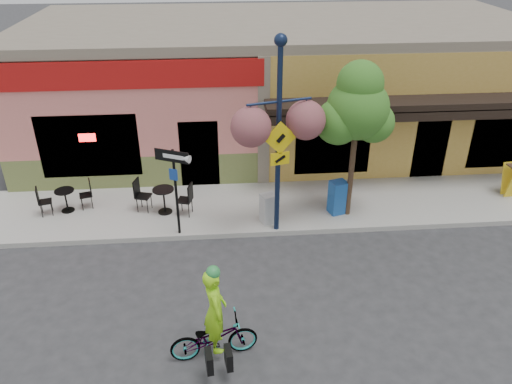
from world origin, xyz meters
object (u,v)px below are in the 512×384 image
(building, at_px, (280,82))
(cyclist_rider, at_px, (216,320))
(one_way_sign, at_px, (176,193))
(bicycle, at_px, (214,338))
(lamp_post, at_px, (278,140))
(street_tree, at_px, (354,142))
(newspaper_box_blue, at_px, (338,197))
(newspaper_box_grey, at_px, (268,208))

(building, height_order, cyclist_rider, building)
(cyclist_rider, relative_size, one_way_sign, 0.74)
(bicycle, xyz_separation_m, one_way_sign, (-0.90, 4.27, 0.93))
(lamp_post, distance_m, one_way_sign, 2.99)
(one_way_sign, height_order, street_tree, street_tree)
(cyclist_rider, bearing_deg, bicycle, 82.06)
(cyclist_rider, height_order, one_way_sign, one_way_sign)
(newspaper_box_blue, xyz_separation_m, newspaper_box_grey, (-2.03, -0.34, -0.07))
(one_way_sign, bearing_deg, newspaper_box_blue, 33.49)
(building, xyz_separation_m, bicycle, (-2.64, -11.12, -1.80))
(building, distance_m, newspaper_box_blue, 6.41)
(building, xyz_separation_m, cyclist_rider, (-2.59, -11.12, -1.34))
(building, relative_size, street_tree, 4.06)
(bicycle, relative_size, lamp_post, 0.33)
(street_tree, bearing_deg, building, 101.22)
(one_way_sign, relative_size, newspaper_box_grey, 2.88)
(cyclist_rider, distance_m, newspaper_box_blue, 6.12)
(bicycle, height_order, newspaper_box_grey, newspaper_box_grey)
(newspaper_box_blue, bearing_deg, newspaper_box_grey, 172.34)
(cyclist_rider, distance_m, lamp_post, 4.95)
(building, distance_m, bicycle, 11.57)
(bicycle, bearing_deg, newspaper_box_grey, -26.42)
(newspaper_box_blue, distance_m, newspaper_box_grey, 2.06)
(bicycle, bearing_deg, newspaper_box_blue, -43.63)
(lamp_post, relative_size, newspaper_box_blue, 5.29)
(building, distance_m, lamp_post, 6.93)
(cyclist_rider, xyz_separation_m, one_way_sign, (-0.95, 4.27, 0.47))
(one_way_sign, xyz_separation_m, street_tree, (4.78, 0.62, 1.01))
(bicycle, bearing_deg, one_way_sign, 4.03)
(building, xyz_separation_m, street_tree, (1.23, -6.23, 0.14))
(newspaper_box_blue, distance_m, street_tree, 1.77)
(lamp_post, height_order, newspaper_box_grey, lamp_post)
(building, distance_m, one_way_sign, 7.76)
(newspaper_box_blue, bearing_deg, lamp_post, -175.74)
(building, xyz_separation_m, one_way_sign, (-3.54, -6.85, -0.87))
(lamp_post, height_order, one_way_sign, lamp_post)
(one_way_sign, distance_m, newspaper_box_blue, 4.60)
(one_way_sign, bearing_deg, street_tree, 31.82)
(building, relative_size, cyclist_rider, 10.00)
(lamp_post, distance_m, newspaper_box_grey, 2.23)
(building, height_order, newspaper_box_grey, building)
(lamp_post, bearing_deg, one_way_sign, 165.74)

